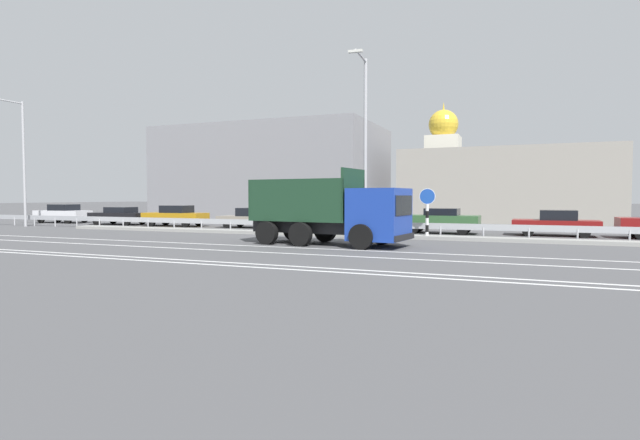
# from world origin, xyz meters

# --- Properties ---
(ground_plane) EXTENTS (320.00, 320.00, 0.00)m
(ground_plane) POSITION_xyz_m (0.00, 0.00, 0.00)
(ground_plane) COLOR #4C4C4F
(lane_strip_0) EXTENTS (63.96, 0.16, 0.01)m
(lane_strip_0) POSITION_xyz_m (2.15, -4.74, 0.00)
(lane_strip_0) COLOR silver
(lane_strip_0) RESTS_ON ground_plane
(lane_strip_1) EXTENTS (63.96, 0.16, 0.01)m
(lane_strip_1) POSITION_xyz_m (2.15, -6.76, 0.00)
(lane_strip_1) COLOR silver
(lane_strip_1) RESTS_ON ground_plane
(lane_strip_2) EXTENTS (63.96, 0.16, 0.01)m
(lane_strip_2) POSITION_xyz_m (2.15, -9.84, 0.00)
(lane_strip_2) COLOR silver
(lane_strip_2) RESTS_ON ground_plane
(lane_strip_3) EXTENTS (63.96, 0.16, 0.01)m
(lane_strip_3) POSITION_xyz_m (2.15, -10.48, 0.00)
(lane_strip_3) COLOR silver
(lane_strip_3) RESTS_ON ground_plane
(median_island) EXTENTS (35.18, 1.10, 0.18)m
(median_island) POSITION_xyz_m (0.00, 1.71, 0.09)
(median_island) COLOR gray
(median_island) RESTS_ON ground_plane
(median_guardrail) EXTENTS (63.96, 0.09, 0.78)m
(median_guardrail) POSITION_xyz_m (0.00, 2.52, 0.57)
(median_guardrail) COLOR #9EA0A5
(median_guardrail) RESTS_ON ground_plane
(dump_truck) EXTENTS (7.37, 3.23, 3.36)m
(dump_truck) POSITION_xyz_m (3.10, -3.03, 1.28)
(dump_truck) COLOR #19389E
(dump_truck) RESTS_ON ground_plane
(median_road_sign) EXTENTS (0.81, 0.16, 2.57)m
(median_road_sign) POSITION_xyz_m (5.78, 1.71, 1.39)
(median_road_sign) COLOR white
(median_road_sign) RESTS_ON ground_plane
(street_lamp_0) EXTENTS (0.70, 2.20, 8.96)m
(street_lamp_0) POSITION_xyz_m (-23.04, 1.49, 4.96)
(street_lamp_0) COLOR #ADADB2
(street_lamp_0) RESTS_ON ground_plane
(street_lamp_1) EXTENTS (0.71, 2.47, 9.33)m
(street_lamp_1) POSITION_xyz_m (2.56, 1.39, 5.18)
(street_lamp_1) COLOR #ADADB2
(street_lamp_1) RESTS_ON ground_plane
(parked_car_0) EXTENTS (4.55, 2.26, 1.53)m
(parked_car_0) POSITION_xyz_m (-24.97, 6.50, 0.77)
(parked_car_0) COLOR silver
(parked_car_0) RESTS_ON ground_plane
(parked_car_1) EXTENTS (4.60, 2.24, 1.36)m
(parked_car_1) POSITION_xyz_m (-18.61, 6.20, 0.71)
(parked_car_1) COLOR black
(parked_car_1) RESTS_ON ground_plane
(parked_car_2) EXTENTS (4.79, 2.04, 1.52)m
(parked_car_2) POSITION_xyz_m (-13.25, 6.08, 0.76)
(parked_car_2) COLOR #B27A14
(parked_car_2) RESTS_ON ground_plane
(parked_car_3) EXTENTS (4.80, 1.96, 1.38)m
(parked_car_3) POSITION_xyz_m (-7.05, 6.46, 0.70)
(parked_car_3) COLOR gray
(parked_car_3) RESTS_ON ground_plane
(parked_car_4) EXTENTS (4.80, 2.23, 1.61)m
(parked_car_4) POSITION_xyz_m (-0.19, 6.35, 0.80)
(parked_car_4) COLOR navy
(parked_car_4) RESTS_ON ground_plane
(parked_car_5) EXTENTS (4.52, 1.88, 1.48)m
(parked_car_5) POSITION_xyz_m (5.80, 5.95, 0.76)
(parked_car_5) COLOR #335B33
(parked_car_5) RESTS_ON ground_plane
(parked_car_6) EXTENTS (4.43, 2.09, 1.42)m
(parked_car_6) POSITION_xyz_m (11.96, 6.41, 0.72)
(parked_car_6) COLOR maroon
(parked_car_6) RESTS_ON ground_plane
(background_building_0) EXTENTS (20.32, 12.10, 8.70)m
(background_building_0) POSITION_xyz_m (-12.22, 19.63, 4.35)
(background_building_0) COLOR gray
(background_building_0) RESTS_ON ground_plane
(background_building_1) EXTENTS (17.24, 8.87, 6.17)m
(background_building_1) POSITION_xyz_m (8.92, 22.40, 3.09)
(background_building_1) COLOR gray
(background_building_1) RESTS_ON ground_plane
(church_tower) EXTENTS (3.60, 3.60, 12.65)m
(church_tower) POSITION_xyz_m (2.03, 32.92, 5.74)
(church_tower) COLOR silver
(church_tower) RESTS_ON ground_plane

